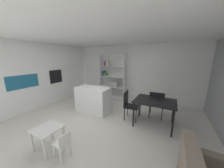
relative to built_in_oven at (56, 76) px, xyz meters
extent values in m
plane|color=beige|center=(2.58, -0.73, -1.17)|extent=(9.06, 9.06, 0.00)
cube|color=white|center=(2.58, -0.73, 1.43)|extent=(6.59, 5.61, 0.06)
cube|color=silver|center=(2.58, 2.04, 0.11)|extent=(6.59, 0.06, 2.56)
cube|color=white|center=(-0.34, -0.73, 0.11)|extent=(0.64, 5.05, 2.56)
cube|color=#1E6084|center=(-0.02, -1.28, -0.01)|extent=(0.01, 1.01, 0.48)
cube|color=black|center=(0.00, 0.00, 0.00)|extent=(0.04, 0.57, 0.57)
cylinder|color=#B7BABC|center=(-0.03, 0.00, 0.23)|extent=(0.02, 0.45, 0.02)
cube|color=white|center=(2.09, -0.08, -0.70)|extent=(1.25, 0.62, 0.93)
cube|color=white|center=(1.30, 1.73, -0.10)|extent=(0.02, 0.34, 2.13)
cube|color=white|center=(2.62, 1.73, -0.10)|extent=(0.02, 0.34, 2.13)
cube|color=white|center=(1.96, 1.73, 0.95)|extent=(1.34, 0.34, 0.02)
cube|color=white|center=(1.96, 1.73, -1.16)|extent=(1.34, 0.34, 0.02)
cube|color=white|center=(1.96, 1.73, -0.62)|extent=(1.29, 0.34, 0.02)
cube|color=white|center=(1.96, 1.73, -0.10)|extent=(1.29, 0.34, 0.02)
cube|color=white|center=(1.96, 1.73, 0.42)|extent=(1.29, 0.34, 0.02)
cube|color=#338E4C|center=(1.37, 1.73, -1.03)|extent=(0.05, 0.28, 0.22)
cube|color=#38383D|center=(1.43, 1.73, -1.07)|extent=(0.05, 0.28, 0.16)
cube|color=#8E4793|center=(1.48, 1.73, -1.02)|extent=(0.04, 0.28, 0.26)
cube|color=#2D6BAD|center=(1.41, 1.73, 0.03)|extent=(0.03, 0.28, 0.25)
cube|color=#38383D|center=(1.48, 1.73, 0.03)|extent=(0.06, 0.28, 0.24)
cube|color=gold|center=(1.54, 1.73, -0.01)|extent=(0.03, 0.28, 0.16)
cube|color=#338E4C|center=(1.59, 1.73, -0.02)|extent=(0.04, 0.28, 0.15)
cube|color=silver|center=(1.48, 1.73, 0.52)|extent=(0.05, 0.28, 0.18)
cube|color=#8E4793|center=(1.56, 1.73, 0.54)|extent=(0.05, 0.28, 0.23)
cube|color=#38383D|center=(1.63, 1.73, 0.51)|extent=(0.04, 0.28, 0.16)
cube|color=silver|center=(1.68, 1.73, 0.55)|extent=(0.04, 0.28, 0.25)
cube|color=#B7BABC|center=(2.04, 1.73, -0.48)|extent=(0.44, 0.30, 0.26)
cube|color=silver|center=(2.37, -2.03, -0.66)|extent=(0.52, 0.52, 0.02)
cube|color=silver|center=(2.15, -2.25, -0.92)|extent=(0.04, 0.04, 0.50)
cube|color=silver|center=(2.59, -2.25, -0.92)|extent=(0.04, 0.04, 0.50)
cube|color=silver|center=(2.15, -1.81, -0.92)|extent=(0.04, 0.04, 0.50)
cube|color=silver|center=(2.59, -1.81, -0.92)|extent=(0.04, 0.04, 0.50)
cube|color=white|center=(2.80, -2.03, -0.84)|extent=(0.28, 0.28, 0.02)
cube|color=white|center=(2.91, -2.04, -0.72)|extent=(0.04, 0.26, 0.23)
cube|color=white|center=(2.70, -1.91, -1.01)|extent=(0.03, 0.03, 0.31)
cube|color=white|center=(2.68, -2.12, -1.01)|extent=(0.03, 0.03, 0.31)
cube|color=white|center=(2.91, -1.93, -1.01)|extent=(0.03, 0.03, 0.31)
cube|color=white|center=(2.89, -2.14, -1.01)|extent=(0.03, 0.03, 0.31)
cube|color=black|center=(4.23, 0.05, -0.41)|extent=(1.13, 0.86, 0.03)
cylinder|color=black|center=(3.73, -0.32, -0.79)|extent=(0.04, 0.04, 0.75)
cylinder|color=black|center=(4.74, -0.32, -0.79)|extent=(0.04, 0.04, 0.75)
cylinder|color=black|center=(3.73, 0.42, -0.79)|extent=(0.04, 0.04, 0.75)
cylinder|color=black|center=(4.74, 0.42, -0.79)|extent=(0.04, 0.04, 0.75)
cube|color=black|center=(4.23, 0.60, -0.71)|extent=(0.47, 0.45, 0.03)
cube|color=black|center=(4.24, 0.40, -0.47)|extent=(0.45, 0.05, 0.44)
cylinder|color=black|center=(4.42, 0.79, -0.94)|extent=(0.03, 0.03, 0.45)
cylinder|color=black|center=(4.03, 0.77, -0.94)|extent=(0.03, 0.03, 0.45)
cylinder|color=black|center=(4.44, 0.42, -0.94)|extent=(0.03, 0.03, 0.45)
cylinder|color=black|center=(4.05, 0.40, -0.94)|extent=(0.03, 0.03, 0.45)
cube|color=black|center=(3.55, 0.05, -0.72)|extent=(0.46, 0.47, 0.03)
cube|color=black|center=(3.35, 0.03, -0.47)|extent=(0.07, 0.43, 0.47)
cylinder|color=black|center=(3.75, -0.12, -0.95)|extent=(0.03, 0.03, 0.43)
cylinder|color=black|center=(3.71, 0.25, -0.95)|extent=(0.03, 0.03, 0.43)
cylinder|color=black|center=(3.38, -0.15, -0.95)|extent=(0.03, 0.03, 0.43)
cylinder|color=black|center=(3.35, 0.22, -0.95)|extent=(0.03, 0.03, 0.43)
cube|color=gray|center=(5.33, -1.34, -0.67)|extent=(0.70, 0.14, 0.20)
camera|label=1|loc=(4.60, -3.28, 0.81)|focal=18.33mm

